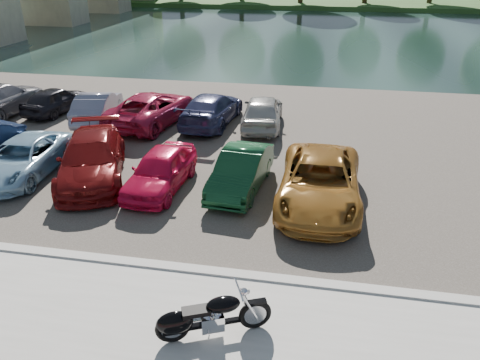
% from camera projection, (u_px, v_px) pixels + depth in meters
% --- Properties ---
extents(ground, '(200.00, 200.00, 0.00)m').
position_uv_depth(ground, '(227.00, 340.00, 9.32)').
color(ground, '#595447').
rests_on(ground, ground).
extents(kerb, '(60.00, 0.30, 0.14)m').
position_uv_depth(kerb, '(245.00, 276.00, 11.06)').
color(kerb, '#ACABA2').
rests_on(kerb, ground).
extents(parking_lot, '(60.00, 18.00, 0.04)m').
position_uv_depth(parking_lot, '(283.00, 142.00, 19.04)').
color(parking_lot, '#413C35').
rests_on(parking_lot, ground).
extents(river, '(120.00, 40.00, 0.00)m').
position_uv_depth(river, '(314.00, 34.00, 44.69)').
color(river, '#182B27').
rests_on(river, ground).
extents(far_bank, '(120.00, 24.00, 0.60)m').
position_uv_depth(far_bank, '(323.00, 1.00, 72.86)').
color(far_bank, '#28491A').
rests_on(far_bank, ground).
extents(motorcycle, '(2.20, 1.16, 1.05)m').
position_uv_depth(motorcycle, '(203.00, 318.00, 9.09)').
color(motorcycle, black).
rests_on(motorcycle, promenade).
extents(car_2, '(2.25, 4.52, 1.23)m').
position_uv_depth(car_2, '(22.00, 158.00, 15.92)').
color(car_2, '#95C0D9').
rests_on(car_2, parking_lot).
extents(car_3, '(3.69, 5.39, 1.45)m').
position_uv_depth(car_3, '(92.00, 159.00, 15.64)').
color(car_3, '#660E0E').
rests_on(car_3, parking_lot).
extents(car_4, '(1.70, 3.85, 1.29)m').
position_uv_depth(car_4, '(160.00, 170.00, 15.01)').
color(car_4, red).
rests_on(car_4, parking_lot).
extents(car_5, '(1.68, 3.96, 1.27)m').
position_uv_depth(car_5, '(241.00, 171.00, 14.98)').
color(car_5, '#113E20').
rests_on(car_5, parking_lot).
extents(car_6, '(2.42, 5.21, 1.44)m').
position_uv_depth(car_6, '(320.00, 182.00, 14.05)').
color(car_6, '#A86E26').
rests_on(car_6, parking_lot).
extents(car_7, '(2.24, 5.20, 1.49)m').
position_uv_depth(car_7, '(0.00, 99.00, 21.97)').
color(car_7, gray).
rests_on(car_7, parking_lot).
extents(car_8, '(2.09, 3.85, 1.24)m').
position_uv_depth(car_8, '(56.00, 100.00, 22.26)').
color(car_8, black).
rests_on(car_8, parking_lot).
extents(car_9, '(2.21, 4.29, 1.35)m').
position_uv_depth(car_9, '(98.00, 107.00, 21.11)').
color(car_9, slate).
rests_on(car_9, parking_lot).
extents(car_10, '(3.19, 5.43, 1.42)m').
position_uv_depth(car_10, '(152.00, 108.00, 20.78)').
color(car_10, '#AE1D40').
rests_on(car_10, parking_lot).
extents(car_11, '(2.29, 4.85, 1.37)m').
position_uv_depth(car_11, '(211.00, 109.00, 20.77)').
color(car_11, navy).
rests_on(car_11, parking_lot).
extents(car_12, '(1.95, 4.27, 1.42)m').
position_uv_depth(car_12, '(263.00, 111.00, 20.40)').
color(car_12, '#B2B2AD').
rests_on(car_12, parking_lot).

